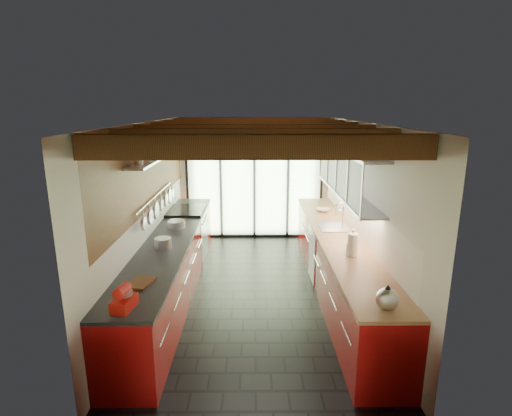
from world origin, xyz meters
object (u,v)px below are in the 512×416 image
Objects in this scene: stand_mixer at (124,299)px; soap_bottle at (350,246)px; paper_towel at (352,245)px; bowl at (323,210)px; kettle at (387,298)px.

stand_mixer is 1.70× the size of soap_bottle.
bowl is (0.00, 2.27, -0.12)m from paper_towel.
paper_towel is at bearing 90.00° from kettle.
soap_bottle is 2.13m from bowl.
stand_mixer is 2.90m from paper_towel.
bowl is at bearing 90.00° from kettle.
bowl is (2.54, 3.66, -0.07)m from stand_mixer.
stand_mixer is 0.85× the size of paper_towel.
soap_bottle is at bearing 31.05° from stand_mixer.
kettle is at bearing -0.16° from stand_mixer.
bowl is (0.00, 2.13, -0.06)m from soap_bottle.
paper_towel is 0.15m from soap_bottle.
soap_bottle is (0.00, 0.14, -0.06)m from paper_towel.
stand_mixer reaches higher than bowl.
paper_towel reaches higher than bowl.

